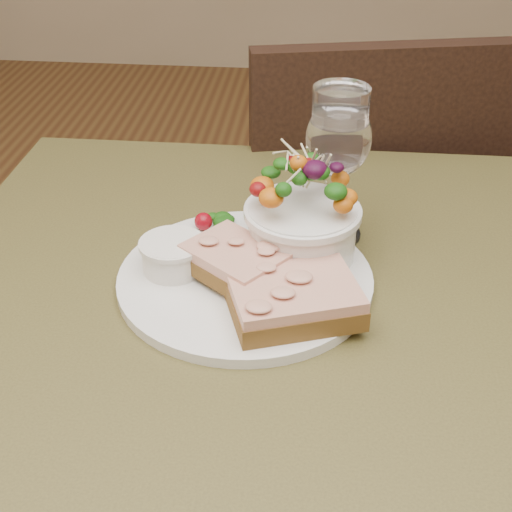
# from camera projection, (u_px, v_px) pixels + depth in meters

# --- Properties ---
(cafe_table) EXTENTS (0.80, 0.80, 0.75)m
(cafe_table) POSITION_uv_depth(u_px,v_px,m) (273.00, 375.00, 0.82)
(cafe_table) COLOR #3F371B
(cafe_table) RESTS_ON ground
(chair_far) EXTENTS (0.50, 0.50, 0.90)m
(chair_far) POSITION_uv_depth(u_px,v_px,m) (341.00, 306.00, 1.51)
(chair_far) COLOR black
(chair_far) RESTS_ON ground
(dinner_plate) EXTENTS (0.28, 0.28, 0.01)m
(dinner_plate) POSITION_uv_depth(u_px,v_px,m) (245.00, 279.00, 0.79)
(dinner_plate) COLOR white
(dinner_plate) RESTS_ON cafe_table
(sandwich_front) EXTENTS (0.15, 0.13, 0.03)m
(sandwich_front) POSITION_uv_depth(u_px,v_px,m) (294.00, 299.00, 0.72)
(sandwich_front) COLOR #4D2C14
(sandwich_front) RESTS_ON dinner_plate
(sandwich_back) EXTENTS (0.13, 0.13, 0.03)m
(sandwich_back) POSITION_uv_depth(u_px,v_px,m) (235.00, 261.00, 0.77)
(sandwich_back) COLOR #4D2C14
(sandwich_back) RESTS_ON dinner_plate
(ramekin) EXTENTS (0.07, 0.07, 0.04)m
(ramekin) POSITION_uv_depth(u_px,v_px,m) (173.00, 254.00, 0.78)
(ramekin) COLOR white
(ramekin) RESTS_ON dinner_plate
(salad_bowl) EXTENTS (0.12, 0.12, 0.13)m
(salad_bowl) POSITION_uv_depth(u_px,v_px,m) (303.00, 209.00, 0.79)
(salad_bowl) COLOR white
(salad_bowl) RESTS_ON dinner_plate
(garnish) EXTENTS (0.05, 0.04, 0.02)m
(garnish) POSITION_uv_depth(u_px,v_px,m) (212.00, 221.00, 0.87)
(garnish) COLOR #0C3A0A
(garnish) RESTS_ON dinner_plate
(wine_glass) EXTENTS (0.08, 0.08, 0.18)m
(wine_glass) POSITION_uv_depth(u_px,v_px,m) (338.00, 143.00, 0.81)
(wine_glass) COLOR white
(wine_glass) RESTS_ON cafe_table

